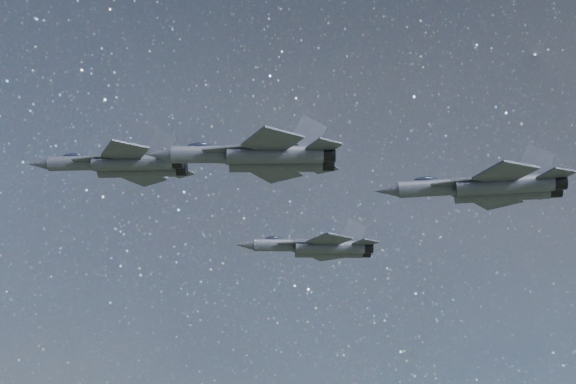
# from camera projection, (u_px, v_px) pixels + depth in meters

# --- Properties ---
(jet_lead) EXTENTS (16.71, 11.65, 4.20)m
(jet_lead) POSITION_uv_depth(u_px,v_px,m) (123.00, 164.00, 66.83)
(jet_lead) COLOR #343742
(jet_left) EXTENTS (17.12, 11.75, 4.30)m
(jet_left) POSITION_uv_depth(u_px,v_px,m) (318.00, 247.00, 80.06)
(jet_left) COLOR #343742
(jet_right) EXTENTS (16.84, 11.66, 4.23)m
(jet_right) POSITION_uv_depth(u_px,v_px,m) (260.00, 156.00, 56.89)
(jet_right) COLOR #343742
(jet_slot) EXTENTS (18.46, 13.17, 4.72)m
(jet_slot) POSITION_uv_depth(u_px,v_px,m) (487.00, 187.00, 64.80)
(jet_slot) COLOR #343742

